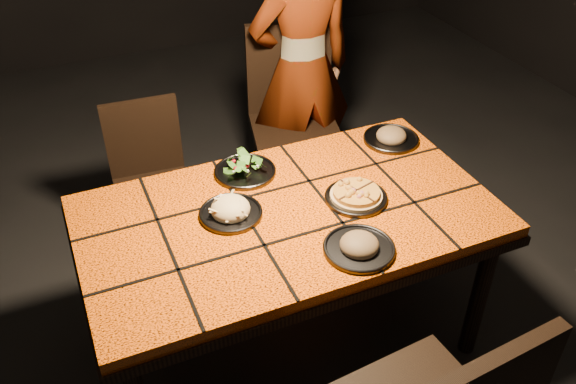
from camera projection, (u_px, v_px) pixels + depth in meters
name	position (u px, v px, depth m)	size (l,w,h in m)	color
room_shell	(288.00, 25.00, 1.92)	(6.04, 7.04, 3.08)	black
dining_table	(288.00, 227.00, 2.41)	(1.62, 0.92, 0.75)	#FF6108
chair_far_left	(150.00, 171.00, 3.07)	(0.40, 0.40, 0.83)	black
chair_far_right	(292.00, 108.00, 3.36)	(0.56, 0.56, 1.04)	black
diner	(302.00, 70.00, 3.28)	(0.58, 0.38, 1.60)	brown
plate_pizza	(356.00, 196.00, 2.42)	(0.26, 0.26, 0.04)	#333338
plate_pasta	(231.00, 211.00, 2.33)	(0.25, 0.25, 0.08)	#333338
plate_salad	(245.00, 168.00, 2.56)	(0.26, 0.26, 0.07)	#333338
plate_mushroom_a	(359.00, 246.00, 2.17)	(0.26, 0.26, 0.09)	#333338
plate_mushroom_b	(391.00, 136.00, 2.77)	(0.25, 0.25, 0.08)	#333338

